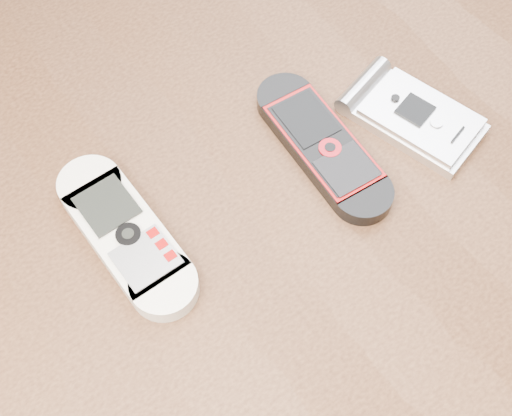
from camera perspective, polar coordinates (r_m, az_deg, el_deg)
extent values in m
cube|color=black|center=(0.53, -0.44, -1.75)|extent=(1.20, 0.80, 0.03)
cube|color=black|center=(1.21, 11.26, 15.03)|extent=(0.06, 0.06, 0.71)
cube|color=white|center=(0.51, -10.37, -2.06)|extent=(0.05, 0.14, 0.02)
cube|color=black|center=(0.54, 5.32, 5.05)|extent=(0.06, 0.15, 0.01)
cube|color=silver|center=(0.57, 12.75, 7.08)|extent=(0.08, 0.12, 0.02)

